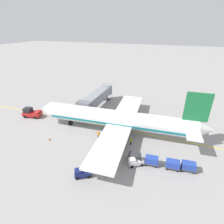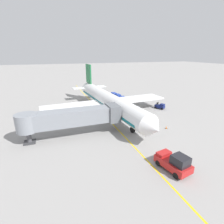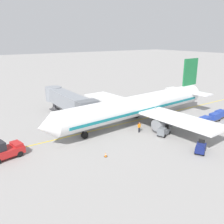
# 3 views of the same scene
# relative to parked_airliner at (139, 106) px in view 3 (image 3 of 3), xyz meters

# --- Properties ---
(ground_plane) EXTENTS (400.00, 400.00, 0.00)m
(ground_plane) POSITION_rel_parked_airliner_xyz_m (1.20, -0.89, -3.19)
(ground_plane) COLOR gray
(gate_lead_in_line) EXTENTS (0.24, 80.00, 0.01)m
(gate_lead_in_line) POSITION_rel_parked_airliner_xyz_m (1.20, -0.89, -3.18)
(gate_lead_in_line) COLOR gold
(gate_lead_in_line) RESTS_ON ground
(parked_airliner) EXTENTS (30.30, 37.35, 10.63)m
(parked_airliner) POSITION_rel_parked_airliner_xyz_m (0.00, 0.00, 0.00)
(parked_airliner) COLOR white
(parked_airliner) RESTS_ON ground
(jet_bridge) EXTENTS (17.06, 3.50, 4.98)m
(jet_bridge) POSITION_rel_parked_airliner_xyz_m (9.66, 9.20, 0.27)
(jet_bridge) COLOR gray
(jet_bridge) RESTS_ON ground
(pushback_tractor) EXTENTS (2.99, 4.74, 2.40)m
(pushback_tractor) POSITION_rel_parked_airliner_xyz_m (-0.81, 22.95, -2.09)
(pushback_tractor) COLOR #B21E1E
(pushback_tractor) RESTS_ON ground
(baggage_tug_lead) EXTENTS (1.94, 2.75, 1.62)m
(baggage_tug_lead) POSITION_rel_parked_airliner_xyz_m (-6.84, 0.69, -2.47)
(baggage_tug_lead) COLOR slate
(baggage_tug_lead) RESTS_ON ground
(baggage_tug_trailing) EXTENTS (2.35, 2.75, 1.62)m
(baggage_tug_trailing) POSITION_rel_parked_airliner_xyz_m (-8.62, -6.04, -2.47)
(baggage_tug_trailing) COLOR silver
(baggage_tug_trailing) RESTS_ON ground
(baggage_tug_spare) EXTENTS (2.28, 2.77, 1.62)m
(baggage_tug_spare) POSITION_rel_parked_airliner_xyz_m (-13.91, 1.06, -2.47)
(baggage_tug_spare) COLOR navy
(baggage_tug_spare) RESTS_ON ground
(baggage_cart_front) EXTENTS (1.46, 2.94, 1.58)m
(baggage_cart_front) POSITION_rel_parked_airliner_xyz_m (-7.79, -5.66, -2.24)
(baggage_cart_front) COLOR #4C4C51
(baggage_cart_front) RESTS_ON ground
(baggage_cart_second_in_train) EXTENTS (1.46, 2.94, 1.58)m
(baggage_cart_second_in_train) POSITION_rel_parked_airliner_xyz_m (-7.63, -8.54, -2.24)
(baggage_cart_second_in_train) COLOR #4C4C51
(baggage_cart_second_in_train) RESTS_ON ground
(baggage_cart_third_in_train) EXTENTS (1.46, 2.94, 1.58)m
(baggage_cart_third_in_train) POSITION_rel_parked_airliner_xyz_m (-7.34, -11.89, -2.24)
(baggage_cart_third_in_train) COLOR #4C4C51
(baggage_cart_third_in_train) RESTS_ON ground
(baggage_cart_tail_end) EXTENTS (1.46, 2.94, 1.58)m
(baggage_cart_tail_end) POSITION_rel_parked_airliner_xyz_m (-6.89, -14.30, -2.24)
(baggage_cart_tail_end) COLOR #4C4C51
(baggage_cart_tail_end) RESTS_ON ground
(ground_crew_wing_walker) EXTENTS (0.25, 0.72, 1.69)m
(ground_crew_wing_walker) POSITION_rel_parked_airliner_xyz_m (-3.64, 2.97, -2.23)
(ground_crew_wing_walker) COLOR #232328
(ground_crew_wing_walker) RESTS_ON ground
(ground_crew_loader) EXTENTS (0.54, 0.60, 1.69)m
(ground_crew_loader) POSITION_rel_parked_airliner_xyz_m (-4.13, -2.27, -2.23)
(ground_crew_loader) COLOR #232328
(ground_crew_loader) RESTS_ON ground
(ground_crew_marshaller) EXTENTS (0.59, 0.56, 1.69)m
(ground_crew_marshaller) POSITION_rel_parked_airliner_xyz_m (-3.50, -3.91, -2.23)
(ground_crew_marshaller) COLOR #232328
(ground_crew_marshaller) RESTS_ON ground
(safety_cone_nose_left) EXTENTS (0.36, 0.36, 0.59)m
(safety_cone_nose_left) POSITION_rel_parked_airliner_xyz_m (-7.75, 12.13, -2.90)
(safety_cone_nose_left) COLOR black
(safety_cone_nose_left) RESTS_ON ground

